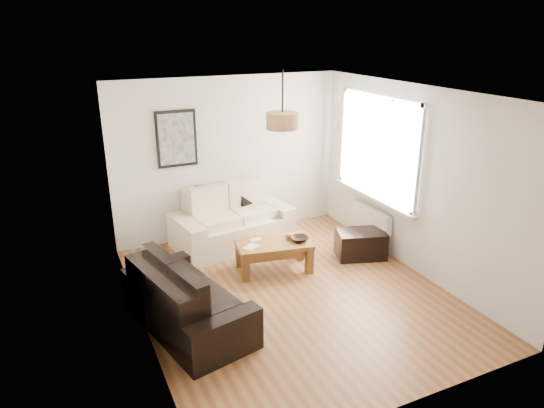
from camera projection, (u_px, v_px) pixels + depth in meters
name	position (u px, v px, depth m)	size (l,w,h in m)	color
floor	(291.00, 293.00, 6.45)	(4.50, 4.50, 0.00)	brown
ceiling	(294.00, 93.00, 5.55)	(3.80, 4.50, 0.00)	white
wall_back	(229.00, 158.00, 7.92)	(3.80, 0.04, 2.60)	silver
wall_front	(415.00, 282.00, 4.09)	(3.80, 0.04, 2.60)	silver
wall_left	(135.00, 225.00, 5.25)	(0.04, 4.50, 2.60)	silver
wall_right	(415.00, 181.00, 6.75)	(0.04, 4.50, 2.60)	silver
window_bay	(379.00, 147.00, 7.32)	(0.14, 1.90, 1.60)	white
radiator	(371.00, 223.00, 7.72)	(0.10, 0.90, 0.52)	white
poster	(176.00, 139.00, 7.42)	(0.62, 0.04, 0.87)	black
pendant_shade	(282.00, 121.00, 5.94)	(0.40, 0.40, 0.20)	tan
loveseat_cream	(232.00, 218.00, 7.75)	(1.82, 0.99, 0.90)	beige
sofa_leather	(187.00, 296.00, 5.63)	(1.79, 0.87, 0.77)	black
coffee_table	(274.00, 256.00, 6.99)	(1.06, 0.58, 0.43)	brown
ottoman	(361.00, 244.00, 7.40)	(0.72, 0.46, 0.41)	black
cushion_left	(209.00, 198.00, 7.71)	(0.40, 0.12, 0.40)	black
cushion_right	(248.00, 193.00, 7.98)	(0.38, 0.12, 0.38)	black
fruit_bowl	(300.00, 239.00, 6.95)	(0.25, 0.25, 0.06)	black
orange_a	(291.00, 235.00, 7.05)	(0.06, 0.06, 0.06)	#FF5D15
orange_b	(293.00, 234.00, 7.08)	(0.06, 0.06, 0.06)	orange
orange_c	(288.00, 235.00, 7.04)	(0.07, 0.07, 0.07)	orange
papers	(251.00, 247.00, 6.77)	(0.22, 0.15, 0.01)	beige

